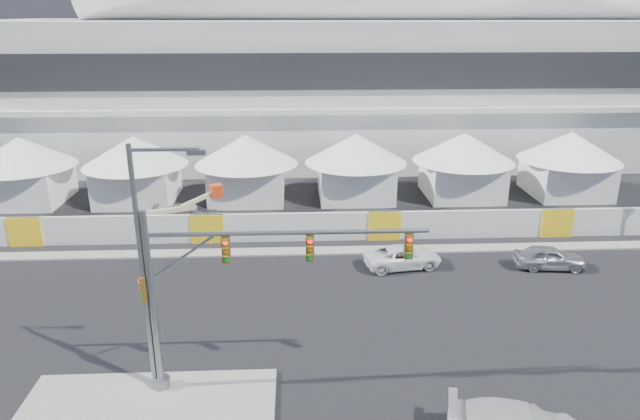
{
  "coord_description": "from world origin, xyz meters",
  "views": [
    {
      "loc": [
        -0.08,
        -21.65,
        14.83
      ],
      "look_at": [
        1.39,
        10.0,
        3.77
      ],
      "focal_mm": 32.0,
      "sensor_mm": 36.0,
      "label": 1
    }
  ],
  "objects_px": {
    "pickup_curb": "(403,257)",
    "traffic_mast": "(211,291)",
    "sedan_silver": "(550,257)",
    "boom_lift": "(166,225)",
    "lot_car_c": "(190,215)",
    "streetlight_median": "(148,256)"
  },
  "relations": [
    {
      "from": "traffic_mast",
      "to": "sedan_silver",
      "type": "bearing_deg",
      "value": 30.09
    },
    {
      "from": "pickup_curb",
      "to": "streetlight_median",
      "type": "relative_size",
      "value": 0.46
    },
    {
      "from": "sedan_silver",
      "to": "pickup_curb",
      "type": "xyz_separation_m",
      "value": [
        -8.88,
        0.63,
        -0.05
      ]
    },
    {
      "from": "pickup_curb",
      "to": "lot_car_c",
      "type": "distance_m",
      "value": 16.21
    },
    {
      "from": "pickup_curb",
      "to": "boom_lift",
      "type": "bearing_deg",
      "value": 60.35
    },
    {
      "from": "pickup_curb",
      "to": "streetlight_median",
      "type": "distance_m",
      "value": 17.56
    },
    {
      "from": "lot_car_c",
      "to": "traffic_mast",
      "type": "height_order",
      "value": "traffic_mast"
    },
    {
      "from": "pickup_curb",
      "to": "lot_car_c",
      "type": "xyz_separation_m",
      "value": [
        -14.2,
        7.81,
        0.11
      ]
    },
    {
      "from": "lot_car_c",
      "to": "traffic_mast",
      "type": "xyz_separation_m",
      "value": [
        4.32,
        -19.31,
        3.71
      ]
    },
    {
      "from": "pickup_curb",
      "to": "lot_car_c",
      "type": "bearing_deg",
      "value": 51.78
    },
    {
      "from": "sedan_silver",
      "to": "boom_lift",
      "type": "xyz_separation_m",
      "value": [
        -24.36,
        6.34,
        0.16
      ]
    },
    {
      "from": "sedan_silver",
      "to": "pickup_curb",
      "type": "distance_m",
      "value": 8.9
    },
    {
      "from": "lot_car_c",
      "to": "streetlight_median",
      "type": "xyz_separation_m",
      "value": [
        2.04,
        -19.28,
        5.26
      ]
    },
    {
      "from": "pickup_curb",
      "to": "traffic_mast",
      "type": "xyz_separation_m",
      "value": [
        -9.88,
        -11.5,
        3.81
      ]
    },
    {
      "from": "pickup_curb",
      "to": "boom_lift",
      "type": "xyz_separation_m",
      "value": [
        -15.48,
        5.71,
        0.21
      ]
    },
    {
      "from": "traffic_mast",
      "to": "streetlight_median",
      "type": "xyz_separation_m",
      "value": [
        -2.29,
        0.03,
        1.55
      ]
    },
    {
      "from": "sedan_silver",
      "to": "boom_lift",
      "type": "bearing_deg",
      "value": 81.51
    },
    {
      "from": "traffic_mast",
      "to": "boom_lift",
      "type": "bearing_deg",
      "value": 108.05
    },
    {
      "from": "lot_car_c",
      "to": "streetlight_median",
      "type": "relative_size",
      "value": 0.51
    },
    {
      "from": "lot_car_c",
      "to": "streetlight_median",
      "type": "bearing_deg",
      "value": -177.3
    },
    {
      "from": "pickup_curb",
      "to": "boom_lift",
      "type": "height_order",
      "value": "boom_lift"
    },
    {
      "from": "lot_car_c",
      "to": "pickup_curb",
      "type": "bearing_deg",
      "value": -122.14
    }
  ]
}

